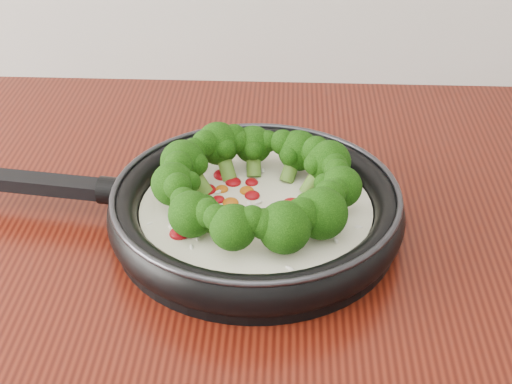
{
  "coord_description": "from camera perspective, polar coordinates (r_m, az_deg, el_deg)",
  "views": [
    {
      "loc": [
        0.04,
        0.45,
        1.37
      ],
      "look_at": [
        0.01,
        1.1,
        0.95
      ],
      "focal_mm": 52.32,
      "sensor_mm": 36.0,
      "label": 1
    }
  ],
  "objects": [
    {
      "name": "skillet",
      "position": [
        0.78,
        -0.17,
        -0.94
      ],
      "size": [
        0.5,
        0.35,
        0.09
      ],
      "color": "black",
      "rests_on": "counter"
    }
  ]
}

